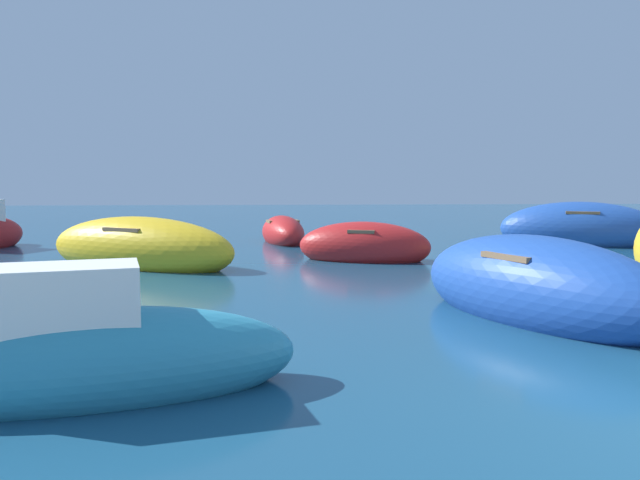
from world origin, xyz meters
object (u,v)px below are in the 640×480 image
moored_boat_2 (537,288)px  moored_boat_4 (580,229)px  moored_boat_1 (140,248)px  moored_boat_8 (90,357)px  moored_boat_6 (283,233)px  moored_boat_9 (364,246)px

moored_boat_2 → moored_boat_4: bearing=-53.4°
moored_boat_1 → moored_boat_4: size_ratio=1.05×
moored_boat_1 → moored_boat_8: moored_boat_8 is taller
moored_boat_2 → moored_boat_4: 11.22m
moored_boat_1 → moored_boat_6: moored_boat_1 is taller
moored_boat_4 → moored_boat_9: moored_boat_4 is taller
moored_boat_2 → moored_boat_6: moored_boat_2 is taller
moored_boat_2 → moored_boat_9: moored_boat_2 is taller
moored_boat_8 → moored_boat_9: 10.65m
moored_boat_1 → moored_boat_6: bearing=86.1°
moored_boat_2 → moored_boat_4: size_ratio=0.97×
moored_boat_1 → moored_boat_6: 6.13m
moored_boat_8 → moored_boat_9: size_ratio=1.18×
moored_boat_4 → moored_boat_6: moored_boat_4 is taller
moored_boat_1 → moored_boat_6: (3.35, 5.13, -0.12)m
moored_boat_1 → moored_boat_8: 9.28m
moored_boat_2 → moored_boat_8: 6.55m
moored_boat_2 → moored_boat_6: size_ratio=1.49×
moored_boat_6 → moored_boat_9: (2.03, -4.40, 0.05)m
moored_boat_1 → moored_boat_9: bearing=37.0°
moored_boat_8 → moored_boat_2: bearing=14.9°
moored_boat_9 → moored_boat_2: bearing=-58.7°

